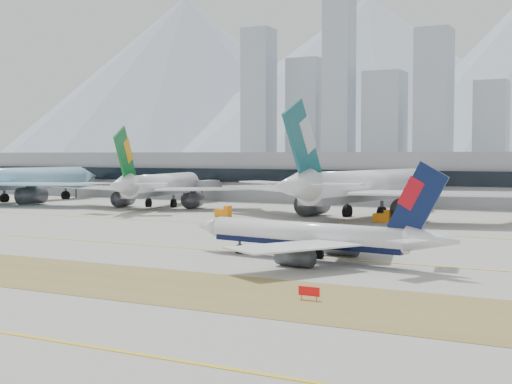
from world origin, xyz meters
The scene contains 10 objects.
ground centered at (0.00, 0.00, 0.00)m, with size 3000.00×3000.00×0.00m, color gray.
taxiing_airliner centered at (31.49, -7.80, 3.28)m, with size 40.47×34.89×13.61m.
widebody_korean centered at (-93.81, 56.95, 6.53)m, with size 68.48×67.41×24.55m.
widebody_eva centered at (-43.94, 62.63, 5.69)m, with size 58.69×58.37×21.42m.
widebody_cathay centered at (15.49, 56.73, 6.77)m, with size 70.66×69.80×25.46m.
terminal centered at (0.00, 114.84, 7.50)m, with size 280.00×43.10×15.00m.
hold_sign_right centered at (41.12, -32.00, 0.88)m, with size 2.20×0.15×1.35m.
gse_b centered at (-13.41, 44.81, 1.05)m, with size 3.55×2.00×2.60m.
gse_c centered at (22.63, 49.67, 1.05)m, with size 3.55×2.00×2.60m.
city_skyline centered at (-106.76, 453.42, 49.80)m, with size 342.00×49.80×140.00m.
Camera 1 is at (68.53, -95.32, 14.21)m, focal length 50.00 mm.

